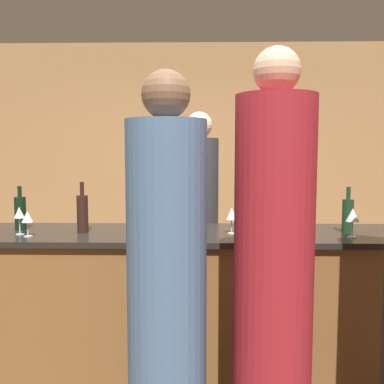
{
  "coord_description": "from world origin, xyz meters",
  "views": [
    {
      "loc": [
        0.09,
        -2.72,
        1.51
      ],
      "look_at": [
        0.03,
        0.1,
        1.25
      ],
      "focal_mm": 40.0,
      "sensor_mm": 36.0,
      "label": 1
    }
  ],
  "objects_px": {
    "bartender": "(199,232)",
    "guest_1": "(167,291)",
    "wine_bottle_1": "(82,213)",
    "guest_2": "(273,282)",
    "wine_bottle_0": "(20,212)",
    "wine_bottle_2": "(348,215)"
  },
  "relations": [
    {
      "from": "bartender",
      "to": "guest_1",
      "type": "distance_m",
      "value": 1.53
    },
    {
      "from": "bartender",
      "to": "wine_bottle_0",
      "type": "distance_m",
      "value": 1.38
    },
    {
      "from": "guest_1",
      "to": "wine_bottle_1",
      "type": "distance_m",
      "value": 1.01
    },
    {
      "from": "wine_bottle_0",
      "to": "wine_bottle_2",
      "type": "xyz_separation_m",
      "value": [
        2.13,
        -0.07,
        -0.0
      ]
    },
    {
      "from": "bartender",
      "to": "guest_1",
      "type": "bearing_deg",
      "value": 84.65
    },
    {
      "from": "bartender",
      "to": "guest_1",
      "type": "relative_size",
      "value": 0.98
    },
    {
      "from": "bartender",
      "to": "guest_1",
      "type": "xyz_separation_m",
      "value": [
        -0.14,
        -1.53,
        0.01
      ]
    },
    {
      "from": "guest_1",
      "to": "wine_bottle_2",
      "type": "height_order",
      "value": "guest_1"
    },
    {
      "from": "bartender",
      "to": "guest_2",
      "type": "height_order",
      "value": "guest_2"
    },
    {
      "from": "guest_2",
      "to": "wine_bottle_0",
      "type": "distance_m",
      "value": 1.76
    },
    {
      "from": "bartender",
      "to": "guest_2",
      "type": "xyz_separation_m",
      "value": [
        0.34,
        -1.53,
        0.06
      ]
    },
    {
      "from": "bartender",
      "to": "wine_bottle_1",
      "type": "height_order",
      "value": "bartender"
    },
    {
      "from": "wine_bottle_1",
      "to": "wine_bottle_0",
      "type": "bearing_deg",
      "value": 169.25
    },
    {
      "from": "bartender",
      "to": "wine_bottle_2",
      "type": "distance_m",
      "value": 1.23
    },
    {
      "from": "bartender",
      "to": "guest_2",
      "type": "distance_m",
      "value": 1.57
    },
    {
      "from": "wine_bottle_1",
      "to": "wine_bottle_2",
      "type": "height_order",
      "value": "wine_bottle_1"
    },
    {
      "from": "guest_1",
      "to": "guest_2",
      "type": "relative_size",
      "value": 0.95
    },
    {
      "from": "wine_bottle_2",
      "to": "guest_2",
      "type": "bearing_deg",
      "value": -127.29
    },
    {
      "from": "guest_1",
      "to": "wine_bottle_1",
      "type": "relative_size",
      "value": 5.78
    },
    {
      "from": "wine_bottle_1",
      "to": "guest_2",
      "type": "bearing_deg",
      "value": -35.57
    },
    {
      "from": "guest_1",
      "to": "wine_bottle_2",
      "type": "xyz_separation_m",
      "value": [
        1.09,
        0.79,
        0.24
      ]
    },
    {
      "from": "guest_1",
      "to": "wine_bottle_0",
      "type": "bearing_deg",
      "value": 140.51
    }
  ]
}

